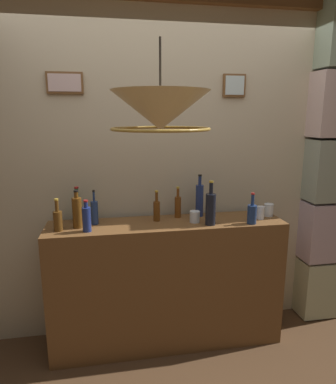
# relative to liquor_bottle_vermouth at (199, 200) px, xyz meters

# --- Properties ---
(panelled_rear_partition) EXTENTS (3.24, 0.15, 2.77)m
(panelled_rear_partition) POSITION_rel_liquor_bottle_vermouth_xyz_m (-0.29, 0.15, 0.31)
(panelled_rear_partition) COLOR #BCAD8E
(panelled_rear_partition) RESTS_ON ground
(stone_pillar) EXTENTS (0.37, 0.29, 2.69)m
(stone_pillar) POSITION_rel_liquor_bottle_vermouth_xyz_m (1.13, 0.04, 0.21)
(stone_pillar) COLOR #B2B794
(stone_pillar) RESTS_ON ground
(bar_shelf_unit) EXTENTS (1.81, 0.41, 1.02)m
(bar_shelf_unit) POSITION_rel_liquor_bottle_vermouth_xyz_m (-0.29, -0.13, -0.65)
(bar_shelf_unit) COLOR brown
(bar_shelf_unit) RESTS_ON ground
(liquor_bottle_vermouth) EXTENTS (0.06, 0.06, 0.34)m
(liquor_bottle_vermouth) POSITION_rel_liquor_bottle_vermouth_xyz_m (0.00, 0.00, 0.00)
(liquor_bottle_vermouth) COLOR navy
(liquor_bottle_vermouth) RESTS_ON bar_shelf_unit
(liquor_bottle_bourbon) EXTENTS (0.07, 0.07, 0.28)m
(liquor_bottle_bourbon) POSITION_rel_liquor_bottle_vermouth_xyz_m (-0.96, 0.01, -0.03)
(liquor_bottle_bourbon) COLOR #195424
(liquor_bottle_bourbon) RESTS_ON bar_shelf_unit
(liquor_bottle_tequila) EXTENTS (0.05, 0.05, 0.24)m
(liquor_bottle_tequila) POSITION_rel_liquor_bottle_vermouth_xyz_m (-0.36, -0.07, -0.05)
(liquor_bottle_tequila) COLOR brown
(liquor_bottle_tequila) RESTS_ON bar_shelf_unit
(liquor_bottle_whiskey) EXTENTS (0.07, 0.07, 0.24)m
(liquor_bottle_whiskey) POSITION_rel_liquor_bottle_vermouth_xyz_m (0.34, -0.26, -0.06)
(liquor_bottle_whiskey) COLOR navy
(liquor_bottle_whiskey) RESTS_ON bar_shelf_unit
(liquor_bottle_rye) EXTENTS (0.07, 0.07, 0.28)m
(liquor_bottle_rye) POSITION_rel_liquor_bottle_vermouth_xyz_m (-0.95, -0.13, -0.02)
(liquor_bottle_rye) COLOR brown
(liquor_bottle_rye) RESTS_ON bar_shelf_unit
(liquor_bottle_amaro) EXTENTS (0.06, 0.06, 0.23)m
(liquor_bottle_amaro) POSITION_rel_liquor_bottle_vermouth_xyz_m (-1.08, -0.18, -0.05)
(liquor_bottle_amaro) COLOR #593613
(liquor_bottle_amaro) RESTS_ON bar_shelf_unit
(liquor_bottle_sherry) EXTENTS (0.08, 0.08, 0.33)m
(liquor_bottle_sherry) POSITION_rel_liquor_bottle_vermouth_xyz_m (0.02, -0.23, -0.01)
(liquor_bottle_sherry) COLOR black
(liquor_bottle_sherry) RESTS_ON bar_shelf_unit
(liquor_bottle_rum) EXTENTS (0.05, 0.05, 0.25)m
(liquor_bottle_rum) POSITION_rel_liquor_bottle_vermouth_xyz_m (-0.18, -0.00, -0.04)
(liquor_bottle_rum) COLOR brown
(liquor_bottle_rum) RESTS_ON bar_shelf_unit
(liquor_bottle_scotch) EXTENTS (0.06, 0.06, 0.23)m
(liquor_bottle_scotch) POSITION_rel_liquor_bottle_vermouth_xyz_m (-0.88, -0.23, -0.04)
(liquor_bottle_scotch) COLOR navy
(liquor_bottle_scotch) RESTS_ON bar_shelf_unit
(liquor_bottle_gin) EXTENTS (0.05, 0.05, 0.26)m
(liquor_bottle_gin) POSITION_rel_liquor_bottle_vermouth_xyz_m (-0.83, -0.07, -0.04)
(liquor_bottle_gin) COLOR navy
(liquor_bottle_gin) RESTS_ON bar_shelf_unit
(glass_tumbler_rocks) EXTENTS (0.08, 0.08, 0.09)m
(glass_tumbler_rocks) POSITION_rel_liquor_bottle_vermouth_xyz_m (-0.08, -0.15, -0.09)
(glass_tumbler_rocks) COLOR silver
(glass_tumbler_rocks) RESTS_ON bar_shelf_unit
(glass_tumbler_highball) EXTENTS (0.06, 0.06, 0.10)m
(glass_tumbler_highball) POSITION_rel_liquor_bottle_vermouth_xyz_m (0.45, -0.16, -0.09)
(glass_tumbler_highball) COLOR silver
(glass_tumbler_highball) RESTS_ON bar_shelf_unit
(glass_tumbler_shot) EXTENTS (0.07, 0.07, 0.10)m
(glass_tumbler_shot) POSITION_rel_liquor_bottle_vermouth_xyz_m (0.56, -0.10, -0.09)
(glass_tumbler_shot) COLOR silver
(glass_tumbler_shot) RESTS_ON bar_shelf_unit
(pendant_lamp) EXTENTS (0.52, 0.52, 0.46)m
(pendant_lamp) POSITION_rel_liquor_bottle_vermouth_xyz_m (-0.44, -0.80, 0.68)
(pendant_lamp) COLOR beige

